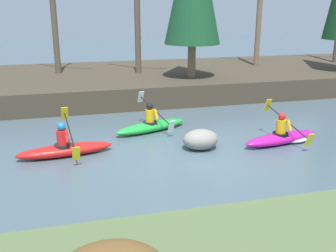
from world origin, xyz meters
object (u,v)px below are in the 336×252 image
Objects in this scene: kayaker_trailing at (66,148)px; kayaker_middle at (152,125)px; kayaker_lead at (284,137)px; boulder_midstream at (201,139)px.

kayaker_middle is at bearing 22.22° from kayaker_trailing.
kayaker_lead and kayaker_middle have the same top height.
kayaker_trailing is 3.94m from boulder_midstream.
kayaker_trailing is at bearing 173.36° from boulder_midstream.
boulder_midstream is at bearing -13.70° from kayaker_trailing.
kayaker_lead is 2.71m from boulder_midstream.
kayaker_lead and kayaker_trailing have the same top height.
boulder_midstream is (1.04, -2.06, 0.08)m from kayaker_middle.
kayaker_trailing reaches higher than boulder_midstream.
kayaker_lead is 1.02× the size of kayaker_middle.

